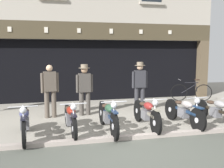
# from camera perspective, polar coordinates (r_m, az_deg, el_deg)

# --- Properties ---
(ground) EXTENTS (22.62, 22.00, 0.18)m
(ground) POSITION_cam_1_polar(r_m,az_deg,el_deg) (5.40, 7.61, -16.04)
(ground) COLOR gray
(shop_facade) EXTENTS (10.92, 4.42, 6.57)m
(shop_facade) POSITION_cam_1_polar(r_m,az_deg,el_deg) (12.75, -5.15, 5.59)
(shop_facade) COLOR black
(shop_facade) RESTS_ON ground
(motorcycle_far_left) EXTENTS (0.62, 1.97, 0.92)m
(motorcycle_far_left) POSITION_cam_1_polar(r_m,az_deg,el_deg) (6.58, -18.78, -7.85)
(motorcycle_far_left) COLOR black
(motorcycle_far_left) RESTS_ON ground
(motorcycle_left) EXTENTS (0.62, 1.97, 0.90)m
(motorcycle_left) POSITION_cam_1_polar(r_m,az_deg,el_deg) (6.72, -9.20, -7.35)
(motorcycle_left) COLOR black
(motorcycle_left) RESTS_ON ground
(motorcycle_center_left) EXTENTS (0.62, 2.10, 0.94)m
(motorcycle_center_left) POSITION_cam_1_polar(r_m,az_deg,el_deg) (6.75, -0.89, -7.01)
(motorcycle_center_left) COLOR black
(motorcycle_center_left) RESTS_ON ground
(motorcycle_center) EXTENTS (0.62, 2.03, 0.92)m
(motorcycle_center) POSITION_cam_1_polar(r_m,az_deg,el_deg) (7.15, 7.65, -6.35)
(motorcycle_center) COLOR black
(motorcycle_center) RESTS_ON ground
(motorcycle_center_right) EXTENTS (0.62, 1.98, 0.92)m
(motorcycle_center_right) POSITION_cam_1_polar(r_m,az_deg,el_deg) (7.59, 15.66, -5.77)
(motorcycle_center_right) COLOR black
(motorcycle_center_right) RESTS_ON ground
(motorcycle_right) EXTENTS (0.62, 1.99, 0.90)m
(motorcycle_right) POSITION_cam_1_polar(r_m,az_deg,el_deg) (8.01, 22.13, -5.46)
(motorcycle_right) COLOR black
(motorcycle_right) RESTS_ON ground
(salesman_left) EXTENTS (0.56, 0.27, 1.68)m
(salesman_left) POSITION_cam_1_polar(r_m,az_deg,el_deg) (8.36, -13.59, -1.00)
(salesman_left) COLOR brown
(salesman_left) RESTS_ON ground
(shopkeeper_center) EXTENTS (0.56, 0.37, 1.69)m
(shopkeeper_center) POSITION_cam_1_polar(r_m,az_deg,el_deg) (8.48, -6.11, -0.65)
(shopkeeper_center) COLOR #47423D
(shopkeeper_center) RESTS_ON ground
(salesman_right) EXTENTS (0.56, 0.36, 1.74)m
(salesman_right) POSITION_cam_1_polar(r_m,az_deg,el_deg) (9.08, 6.17, 0.06)
(salesman_right) COLOR #2D2D33
(salesman_right) RESTS_ON ground
(advert_board_near) EXTENTS (0.83, 0.03, 1.02)m
(advert_board_near) POSITION_cam_1_polar(r_m,az_deg,el_deg) (11.80, 7.69, 4.83)
(advert_board_near) COLOR beige
(advert_board_far) EXTENTS (0.81, 0.03, 0.99)m
(advert_board_far) POSITION_cam_1_polar(r_m,az_deg,el_deg) (12.24, 12.51, 4.89)
(advert_board_far) COLOR silver
(leaning_bicycle) EXTENTS (1.71, 0.66, 0.95)m
(leaning_bicycle) POSITION_cam_1_polar(r_m,az_deg,el_deg) (11.59, 17.20, -1.66)
(leaning_bicycle) COLOR black
(leaning_bicycle) RESTS_ON ground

